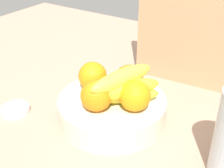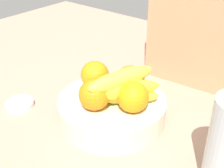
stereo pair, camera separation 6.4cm
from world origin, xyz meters
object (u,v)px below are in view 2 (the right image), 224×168
(fruit_bowl, at_px, (112,109))
(orange_front_left, at_px, (95,75))
(jar_lid, at_px, (20,104))
(orange_front_right, at_px, (94,95))
(banana_bunch, at_px, (122,88))
(orange_center, at_px, (133,97))
(orange_back_left, at_px, (130,80))
(cutting_board, at_px, (196,26))

(fruit_bowl, xyz_separation_m, orange_front_left, (-0.07, 0.01, 0.06))
(orange_front_left, bearing_deg, jar_lid, -142.34)
(orange_front_right, relative_size, banana_bunch, 0.40)
(orange_front_left, height_order, orange_center, same)
(orange_front_left, distance_m, jar_lid, 0.22)
(orange_back_left, xyz_separation_m, jar_lid, (-0.24, -0.16, -0.09))
(cutting_board, bearing_deg, banana_bunch, -101.46)
(orange_center, height_order, banana_bunch, banana_bunch)
(fruit_bowl, bearing_deg, jar_lid, -154.37)
(orange_front_left, relative_size, orange_center, 1.00)
(cutting_board, bearing_deg, orange_center, -94.24)
(orange_center, height_order, orange_back_left, same)
(orange_front_right, height_order, jar_lid, orange_front_right)
(jar_lid, bearing_deg, orange_front_right, 13.74)
(fruit_bowl, bearing_deg, orange_back_left, 72.49)
(fruit_bowl, xyz_separation_m, cutting_board, (0.06, 0.27, 0.15))
(orange_front_right, bearing_deg, cutting_board, 77.71)
(orange_front_left, xyz_separation_m, orange_back_left, (0.08, 0.03, 0.00))
(banana_bunch, bearing_deg, cutting_board, 82.74)
(banana_bunch, distance_m, jar_lid, 0.29)
(orange_center, height_order, jar_lid, orange_center)
(orange_back_left, distance_m, cutting_board, 0.24)
(cutting_board, bearing_deg, jar_lid, -131.50)
(orange_front_right, bearing_deg, jar_lid, -166.26)
(orange_front_left, distance_m, orange_back_left, 0.09)
(orange_back_left, relative_size, cutting_board, 0.19)
(orange_front_left, relative_size, jar_lid, 0.97)
(fruit_bowl, height_order, jar_lid, fruit_bowl)
(orange_front_right, xyz_separation_m, orange_center, (0.07, 0.05, 0.00))
(orange_front_right, height_order, banana_bunch, banana_bunch)
(orange_center, relative_size, cutting_board, 0.19)
(fruit_bowl, relative_size, jar_lid, 3.55)
(orange_center, bearing_deg, fruit_bowl, 173.66)
(orange_center, distance_m, orange_back_left, 0.07)
(orange_front_left, relative_size, orange_back_left, 1.00)
(cutting_board, relative_size, jar_lid, 4.99)
(orange_back_left, bearing_deg, banana_bunch, -74.19)
(orange_front_right, bearing_deg, orange_back_left, 78.28)
(fruit_bowl, bearing_deg, orange_center, -6.34)
(fruit_bowl, relative_size, cutting_board, 0.71)
(fruit_bowl, distance_m, jar_lid, 0.25)
(orange_front_right, xyz_separation_m, banana_bunch, (0.04, 0.05, 0.01))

